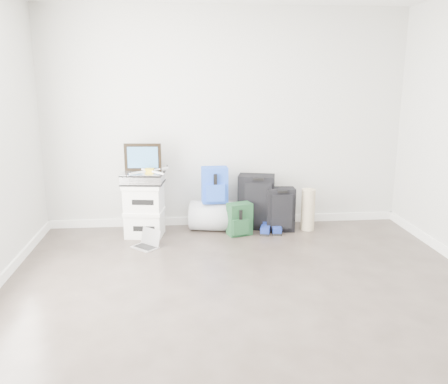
{
  "coord_description": "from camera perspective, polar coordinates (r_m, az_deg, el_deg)",
  "views": [
    {
      "loc": [
        -0.56,
        -3.4,
        1.88
      ],
      "look_at": [
        -0.07,
        1.9,
        0.57
      ],
      "focal_mm": 38.0,
      "sensor_mm": 36.0,
      "label": 1
    }
  ],
  "objects": [
    {
      "name": "shoes",
      "position": [
        5.88,
        5.68,
        -4.41
      ],
      "size": [
        0.3,
        0.31,
        0.1
      ],
      "rotation": [
        0.0,
        0.0,
        -0.22
      ],
      "color": "black",
      "rests_on": "ground"
    },
    {
      "name": "drone",
      "position": [
        5.61,
        -8.96,
        2.55
      ],
      "size": [
        0.43,
        0.43,
        0.05
      ],
      "rotation": [
        0.0,
        0.0,
        -0.1
      ],
      "color": "gold",
      "rests_on": "briefcase"
    },
    {
      "name": "green_backpack",
      "position": [
        5.72,
        1.9,
        -3.37
      ],
      "size": [
        0.32,
        0.28,
        0.39
      ],
      "rotation": [
        0.0,
        0.0,
        0.31
      ],
      "color": "#153B26",
      "rests_on": "ground"
    },
    {
      "name": "carry_on",
      "position": [
        5.89,
        6.79,
        -2.11
      ],
      "size": [
        0.35,
        0.24,
        0.54
      ],
      "rotation": [
        0.0,
        0.0,
        -0.03
      ],
      "color": "black",
      "rests_on": "ground"
    },
    {
      "name": "boxes_stack",
      "position": [
        5.74,
        -9.57,
        -2.12
      ],
      "size": [
        0.5,
        0.43,
        0.64
      ],
      "rotation": [
        0.0,
        0.0,
        -0.16
      ],
      "color": "white",
      "rests_on": "ground"
    },
    {
      "name": "duffel_bag",
      "position": [
        5.89,
        -1.13,
        -2.9
      ],
      "size": [
        0.66,
        0.49,
        0.37
      ],
      "primitive_type": "cylinder",
      "rotation": [
        0.0,
        1.57,
        -0.21
      ],
      "color": "#919499",
      "rests_on": "ground"
    },
    {
      "name": "briefcase",
      "position": [
        5.65,
        -9.73,
        1.65
      ],
      "size": [
        0.51,
        0.4,
        0.14
      ],
      "primitive_type": "cube",
      "rotation": [
        0.0,
        0.0,
        -0.13
      ],
      "color": "#B2B2B7",
      "rests_on": "boxes_stack"
    },
    {
      "name": "blue_backpack",
      "position": [
        5.76,
        -1.13,
        0.78
      ],
      "size": [
        0.32,
        0.24,
        0.44
      ],
      "rotation": [
        0.0,
        0.0,
        0.05
      ],
      "color": "#1B3EB3",
      "rests_on": "duffel_bag"
    },
    {
      "name": "laptop",
      "position": [
        5.43,
        -9.2,
        -6.07
      ],
      "size": [
        0.34,
        0.34,
        0.2
      ],
      "rotation": [
        0.0,
        0.0,
        -0.75
      ],
      "color": "silver",
      "rests_on": "ground"
    },
    {
      "name": "large_suitcase",
      "position": [
        5.96,
        3.9,
        -1.17
      ],
      "size": [
        0.49,
        0.38,
        0.68
      ],
      "rotation": [
        0.0,
        0.0,
        -0.25
      ],
      "color": "black",
      "rests_on": "ground"
    },
    {
      "name": "painting",
      "position": [
        5.7,
        -9.75,
        4.14
      ],
      "size": [
        0.44,
        0.07,
        0.33
      ],
      "rotation": [
        0.0,
        0.0,
        -0.09
      ],
      "color": "black",
      "rests_on": "briefcase"
    },
    {
      "name": "rolled_rug",
      "position": [
        5.99,
        10.07,
        -2.09
      ],
      "size": [
        0.17,
        0.17,
        0.52
      ],
      "primitive_type": "cylinder",
      "color": "tan",
      "rests_on": "ground"
    },
    {
      "name": "ground",
      "position": [
        3.93,
        3.73,
        -14.83
      ],
      "size": [
        5.0,
        5.0,
        0.0
      ],
      "primitive_type": "plane",
      "color": "#322A24",
      "rests_on": "ground"
    },
    {
      "name": "room_envelope",
      "position": [
        3.47,
        4.14,
        11.16
      ],
      "size": [
        4.52,
        5.02,
        2.71
      ],
      "color": "beige",
      "rests_on": "ground"
    }
  ]
}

